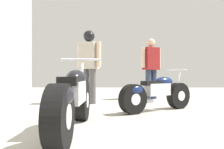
{
  "coord_description": "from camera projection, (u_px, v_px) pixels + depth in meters",
  "views": [
    {
      "loc": [
        -0.11,
        0.1,
        0.69
      ],
      "look_at": [
        -0.18,
        4.03,
        0.69
      ],
      "focal_mm": 36.93,
      "sensor_mm": 36.0,
      "label": 1
    }
  ],
  "objects": [
    {
      "name": "mechanic_in_blue",
      "position": [
        151.0,
        65.0,
        6.58
      ],
      "size": [
        0.64,
        0.47,
        1.73
      ],
      "color": "#2D3851",
      "rests_on": "ground_plane"
    },
    {
      "name": "motorcycle_maroon_cruiser",
      "position": [
        72.0,
        99.0,
        2.75
      ],
      "size": [
        0.59,
        2.0,
        0.93
      ],
      "color": "black",
      "rests_on": "ground_plane"
    },
    {
      "name": "mechanic_with_helmet",
      "position": [
        89.0,
        60.0,
        5.52
      ],
      "size": [
        0.64,
        0.46,
        1.75
      ],
      "color": "#4C4C4C",
      "rests_on": "ground_plane"
    },
    {
      "name": "motorcycle_black_naked",
      "position": [
        156.0,
        93.0,
        4.35
      ],
      "size": [
        1.5,
        1.11,
        0.8
      ],
      "color": "black",
      "rests_on": "ground_plane"
    },
    {
      "name": "ground_plane",
      "position": [
        123.0,
        119.0,
        3.59
      ],
      "size": [
        17.71,
        17.71,
        0.0
      ],
      "primitive_type": "plane",
      "color": "#A8A399"
    }
  ]
}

